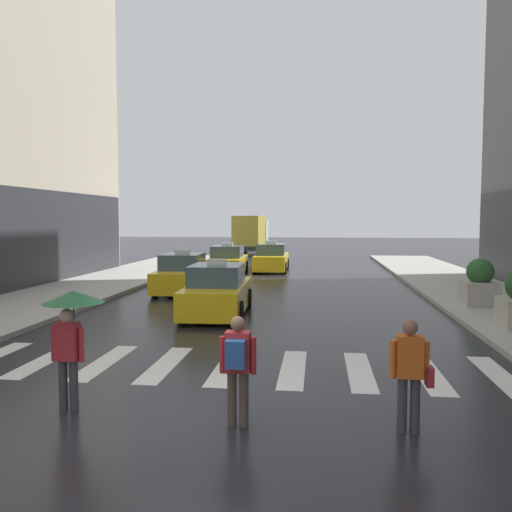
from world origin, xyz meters
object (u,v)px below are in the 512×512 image
pedestrian_with_umbrella (71,317)px  taxi_third (228,262)px  taxi_lead (217,292)px  taxi_second (183,275)px  box_truck (251,233)px  taxi_fourth (272,259)px  planter_mid_block (480,284)px  pedestrian_with_handbag (410,369)px  pedestrian_with_backpack (237,362)px

pedestrian_with_umbrella → taxi_third: bearing=93.0°
taxi_lead → taxi_second: bearing=116.4°
box_truck → pedestrian_with_umbrella: 37.33m
taxi_third → pedestrian_with_umbrella: 20.34m
taxi_fourth → planter_mid_block: taxi_fourth is taller
taxi_lead → pedestrian_with_handbag: 9.93m
taxi_second → box_truck: (-0.22, 23.82, 1.13)m
taxi_fourth → pedestrian_with_backpack: 23.09m
pedestrian_with_handbag → taxi_third: bearing=107.0°
taxi_fourth → pedestrian_with_umbrella: 22.72m
taxi_third → pedestrian_with_backpack: (3.79, -20.65, 0.25)m
taxi_fourth → taxi_third: bearing=-132.8°
taxi_fourth → planter_mid_block: (8.21, -12.18, 0.15)m
taxi_second → taxi_fourth: size_ratio=1.01×
pedestrian_with_backpack → taxi_lead: bearing=103.0°
taxi_fourth → pedestrian_with_backpack: taxi_fourth is taller
taxi_lead → taxi_fourth: size_ratio=1.01×
taxi_third → pedestrian_with_handbag: 21.51m
taxi_second → box_truck: size_ratio=0.61×
taxi_lead → pedestrian_with_handbag: (4.54, -8.83, 0.21)m
taxi_lead → taxi_third: same height
taxi_third → pedestrian_with_umbrella: bearing=-87.0°
taxi_fourth → taxi_lead: bearing=-91.9°
taxi_fourth → box_truck: size_ratio=0.60×
taxi_fourth → pedestrian_with_umbrella: pedestrian_with_umbrella is taller
pedestrian_with_handbag → pedestrian_with_backpack: bearing=-178.4°
planter_mid_block → taxi_third: bearing=136.8°
taxi_lead → taxi_fourth: same height
taxi_lead → pedestrian_with_backpack: 9.14m
taxi_lead → pedestrian_with_backpack: taxi_lead is taller
box_truck → planter_mid_block: bearing=-67.0°
taxi_third → taxi_fourth: same height
pedestrian_with_backpack → pedestrian_with_handbag: (2.48, 0.07, -0.04)m
taxi_lead → pedestrian_with_umbrella: 8.61m
taxi_lead → pedestrian_with_handbag: size_ratio=2.79×
box_truck → pedestrian_with_umbrella: bearing=-87.0°
pedestrian_with_umbrella → planter_mid_block: pedestrian_with_umbrella is taller
planter_mid_block → pedestrian_with_backpack: bearing=-121.4°
taxi_second → taxi_third: bearing=84.1°
taxi_second → taxi_fourth: (2.92, 9.22, 0.00)m
pedestrian_with_handbag → pedestrian_with_umbrella: bearing=176.9°
taxi_fourth → pedestrian_with_umbrella: (-1.15, -22.68, 0.79)m
taxi_second → box_truck: 23.84m
pedestrian_with_backpack → taxi_third: bearing=100.4°
pedestrian_with_backpack → planter_mid_block: planter_mid_block is taller
pedestrian_with_umbrella → pedestrian_with_handbag: (5.21, -0.28, -0.58)m
taxi_lead → box_truck: box_truck is taller
taxi_fourth → pedestrian_with_umbrella: bearing=-92.9°
pedestrian_with_backpack → taxi_fourth: bearing=93.9°
box_truck → pedestrian_with_handbag: 38.25m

